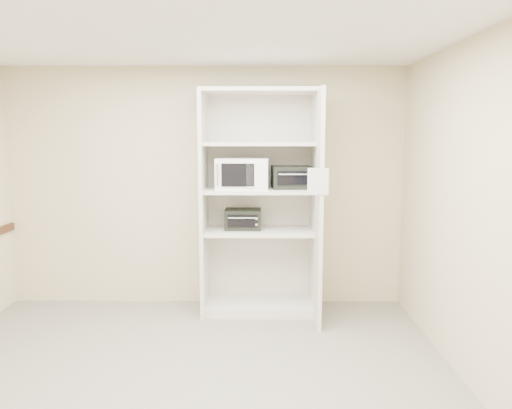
{
  "coord_description": "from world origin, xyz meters",
  "views": [
    {
      "loc": [
        0.63,
        -3.65,
        1.94
      ],
      "look_at": [
        0.59,
        1.38,
        1.24
      ],
      "focal_mm": 35.0,
      "sensor_mm": 36.0,
      "label": 1
    }
  ],
  "objects_px": {
    "microwave": "(243,173)",
    "toaster_oven_upper": "(292,177)",
    "shelving_unit": "(263,210)",
    "toaster_oven_lower": "(243,219)"
  },
  "relations": [
    {
      "from": "microwave",
      "to": "toaster_oven_upper",
      "type": "xyz_separation_m",
      "value": [
        0.53,
        0.05,
        -0.04
      ]
    },
    {
      "from": "microwave",
      "to": "toaster_oven_upper",
      "type": "height_order",
      "value": "microwave"
    },
    {
      "from": "shelving_unit",
      "to": "microwave",
      "type": "bearing_deg",
      "value": -168.75
    },
    {
      "from": "shelving_unit",
      "to": "toaster_oven_lower",
      "type": "relative_size",
      "value": 6.18
    },
    {
      "from": "shelving_unit",
      "to": "microwave",
      "type": "xyz_separation_m",
      "value": [
        -0.22,
        -0.04,
        0.4
      ]
    },
    {
      "from": "microwave",
      "to": "toaster_oven_lower",
      "type": "bearing_deg",
      "value": 93.42
    },
    {
      "from": "microwave",
      "to": "toaster_oven_lower",
      "type": "xyz_separation_m",
      "value": [
        -0.0,
        0.07,
        -0.51
      ]
    },
    {
      "from": "microwave",
      "to": "toaster_oven_lower",
      "type": "relative_size",
      "value": 1.4
    },
    {
      "from": "shelving_unit",
      "to": "toaster_oven_lower",
      "type": "distance_m",
      "value": 0.25
    },
    {
      "from": "shelving_unit",
      "to": "microwave",
      "type": "height_order",
      "value": "shelving_unit"
    }
  ]
}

